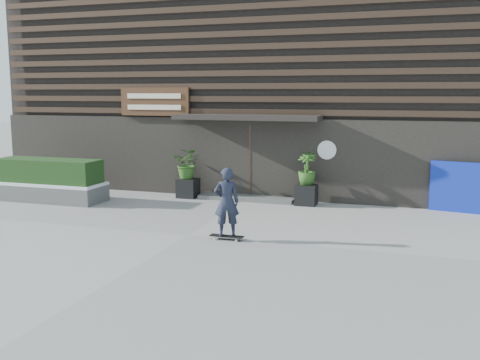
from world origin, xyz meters
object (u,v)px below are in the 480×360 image
(blue_tarp, at_px, (458,187))
(skateboarder, at_px, (227,202))
(planter_pot_left, at_px, (188,188))
(raised_bed, at_px, (49,192))
(planter_pot_right, at_px, (306,195))

(blue_tarp, height_order, skateboarder, skateboarder)
(planter_pot_left, relative_size, raised_bed, 0.17)
(raised_bed, relative_size, blue_tarp, 2.34)
(planter_pot_left, relative_size, blue_tarp, 0.40)
(raised_bed, bearing_deg, blue_tarp, 10.04)
(raised_bed, bearing_deg, planter_pot_right, 13.20)
(raised_bed, distance_m, blue_tarp, 12.04)
(planter_pot_left, bearing_deg, blue_tarp, 2.15)
(blue_tarp, relative_size, skateboarder, 0.91)
(blue_tarp, xyz_separation_m, skateboarder, (-5.10, -4.78, 0.16))
(raised_bed, distance_m, skateboarder, 7.29)
(planter_pot_left, height_order, blue_tarp, blue_tarp)
(planter_pot_left, distance_m, raised_bed, 4.26)
(planter_pot_left, xyz_separation_m, blue_tarp, (7.99, 0.30, 0.40))
(raised_bed, bearing_deg, planter_pot_left, 24.96)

